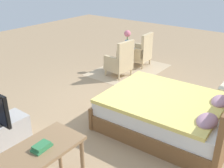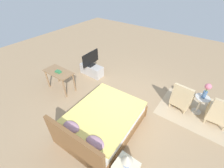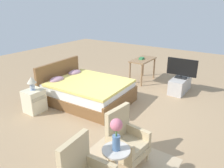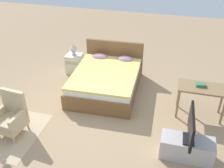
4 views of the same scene
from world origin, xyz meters
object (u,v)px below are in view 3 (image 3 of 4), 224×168
Objects in this scene: table_lamp at (32,82)px; vanity_desk at (143,62)px; side_table at (116,162)px; book_stack at (142,58)px; bed at (86,91)px; tv_flatscreen at (182,68)px; nightstand at (34,101)px; flower_vase at (116,131)px; tv_stand at (180,85)px; armchair_by_window_right at (126,141)px.

vanity_desk is (3.44, -1.15, -0.13)m from table_lamp.
table_lamp is (0.78, 2.85, 0.40)m from side_table.
table_lamp is 3.57m from book_stack.
bed is 2.55× the size of tv_flatscreen.
vanity_desk is at bearing -18.45° from table_lamp.
bed is at bearing 168.47° from book_stack.
nightstand is 0.53× the size of vanity_desk.
bed reaches higher than book_stack.
bed is 2.92m from side_table.
side_table is 4.01m from tv_flatscreen.
side_table is at bearing -135.00° from flower_vase.
flower_vase is 4.05m from tv_stand.
vanity_desk is 0.15m from book_stack.
tv_stand is at bearing 5.12° from flower_vase.
table_lamp reaches higher than nightstand.
side_table is 0.69× the size of tv_flatscreen.
table_lamp is 3.62m from vanity_desk.
armchair_by_window_right is 4.05m from vanity_desk.
flower_vase is 4.55m from vanity_desk.
bed is 2.97m from flower_vase.
side_table is at bearing -157.37° from book_stack.
tv_stand is (3.98, 0.36, -0.67)m from flower_vase.
vanity_desk is at bearing -30.66° from book_stack.
flower_vase is at bearing -157.37° from book_stack.
tv_flatscreen reaches higher than table_lamp.
nightstand is at bearing 161.56° from vanity_desk.
vanity_desk is (0.23, 1.35, 0.42)m from tv_stand.
flower_vase is at bearing -174.88° from tv_flatscreen.
nightstand reaches higher than tv_stand.
side_table is 1.79× the size of table_lamp.
flower_vase is 2.06× the size of book_stack.
nightstand is 0.58× the size of tv_stand.
armchair_by_window_right is at bearing 15.58° from flower_vase.
side_table reaches higher than tv_stand.
bed is 2.51m from armchair_by_window_right.
flower_vase is at bearing -157.95° from vanity_desk.
side_table is 4.00m from tv_stand.
vanity_desk is (4.21, 1.71, 0.26)m from side_table.
nightstand is (0.28, 2.71, -0.11)m from armchair_by_window_right.
table_lamp reaches higher than book_stack.
nightstand is (0.78, 2.85, -0.61)m from flower_vase.
flower_vase is (-1.92, -2.19, 0.59)m from bed.
tv_flatscreen reaches higher than vanity_desk.
flower_vase is 0.46× the size of vanity_desk.
nightstand is at bearing 74.75° from side_table.
bed is 2.34m from book_stack.
tv_stand is at bearing -97.64° from book_stack.
tv_flatscreen is (0.00, 0.00, 0.51)m from tv_stand.
tv_stand is 4.13× the size of book_stack.
flower_vase is 3.02m from nightstand.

